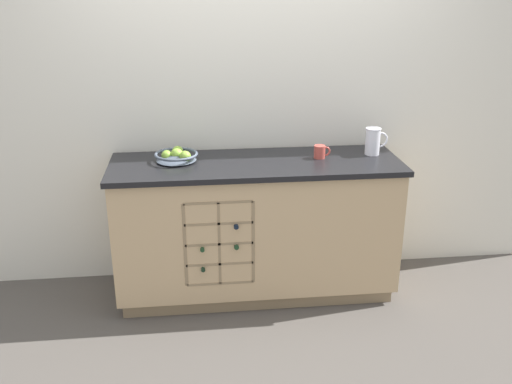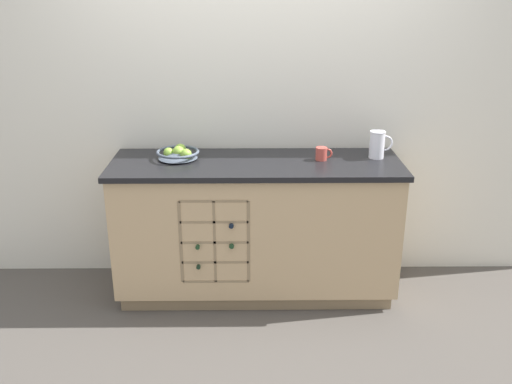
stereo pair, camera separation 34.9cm
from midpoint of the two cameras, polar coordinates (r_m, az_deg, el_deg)
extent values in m
plane|color=#4C4742|center=(4.01, 2.53, -9.81)|extent=(14.00, 14.00, 0.00)
cube|color=silver|center=(3.88, 2.55, 9.41)|extent=(4.40, 0.06, 2.55)
cube|color=#8B7354|center=(3.99, 2.54, -9.26)|extent=(1.76, 0.51, 0.09)
cube|color=tan|center=(3.78, 2.65, -3.36)|extent=(1.82, 0.57, 0.81)
cube|color=black|center=(3.63, 2.76, 2.72)|extent=(1.86, 0.61, 0.03)
cube|color=#8B7354|center=(3.60, -1.30, -4.44)|extent=(0.42, 0.01, 0.55)
cube|color=#8B7354|center=(3.57, -4.69, -4.79)|extent=(0.02, 0.10, 0.55)
cube|color=#8B7354|center=(3.56, 2.06, -4.78)|extent=(0.02, 0.10, 0.55)
cube|color=#8B7354|center=(3.68, -1.28, -8.64)|extent=(0.42, 0.10, 0.02)
cube|color=#8B7354|center=(3.62, -1.30, -6.75)|extent=(0.42, 0.10, 0.02)
cube|color=#8B7354|center=(3.56, -1.31, -4.79)|extent=(0.42, 0.10, 0.02)
cube|color=#8B7354|center=(3.50, -1.33, -2.77)|extent=(0.42, 0.10, 0.02)
cube|color=#8B7354|center=(3.45, -1.35, -0.68)|extent=(0.42, 0.10, 0.02)
cube|color=#8B7354|center=(3.56, -1.31, -4.79)|extent=(0.02, 0.10, 0.55)
cylinder|color=black|center=(3.73, -2.89, -6.37)|extent=(0.07, 0.19, 0.07)
cylinder|color=black|center=(3.61, -2.97, -7.34)|extent=(0.03, 0.08, 0.03)
cylinder|color=#19381E|center=(3.67, -2.93, -4.45)|extent=(0.07, 0.19, 0.07)
cylinder|color=#19381E|center=(3.54, -3.01, -5.38)|extent=(0.03, 0.08, 0.03)
cylinder|color=#19381E|center=(3.68, 0.34, -4.21)|extent=(0.08, 0.21, 0.08)
cylinder|color=#19381E|center=(3.55, 0.38, -5.25)|extent=(0.03, 0.09, 0.03)
cylinder|color=black|center=(3.63, 0.35, -2.23)|extent=(0.08, 0.22, 0.08)
cylinder|color=black|center=(3.49, 0.39, -3.23)|extent=(0.03, 0.09, 0.03)
cylinder|color=#4C5666|center=(3.69, -5.13, 3.34)|extent=(0.12, 0.12, 0.01)
cone|color=#4C5666|center=(3.68, -5.14, 3.76)|extent=(0.25, 0.25, 0.05)
torus|color=#4C5666|center=(3.68, -5.15, 3.98)|extent=(0.28, 0.28, 0.02)
sphere|color=#7FA838|center=(3.69, -6.08, 3.89)|extent=(0.07, 0.07, 0.07)
sphere|color=#7FA838|center=(3.68, -5.08, 3.97)|extent=(0.08, 0.08, 0.08)
sphere|color=#7FA838|center=(3.74, -4.94, 4.23)|extent=(0.08, 0.08, 0.08)
sphere|color=#7FA838|center=(3.64, -4.30, 3.73)|extent=(0.07, 0.07, 0.07)
cylinder|color=white|center=(3.80, 14.61, 4.58)|extent=(0.10, 0.10, 0.18)
torus|color=white|center=(3.78, 14.73, 5.82)|extent=(0.10, 0.10, 0.01)
torus|color=white|center=(3.81, 15.36, 4.70)|extent=(0.10, 0.01, 0.10)
cylinder|color=#B7473D|center=(3.70, 9.25, 3.76)|extent=(0.07, 0.07, 0.08)
torus|color=#B7473D|center=(3.70, 9.85, 3.78)|extent=(0.07, 0.01, 0.07)
camera|label=1|loc=(0.17, -87.29, 1.03)|focal=40.00mm
camera|label=2|loc=(0.17, 92.71, -1.03)|focal=40.00mm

